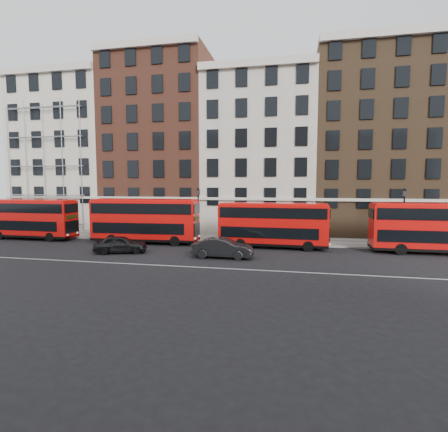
% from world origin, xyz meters
% --- Properties ---
extents(ground, '(120.00, 120.00, 0.00)m').
position_xyz_m(ground, '(0.00, 0.00, 0.00)').
color(ground, black).
rests_on(ground, ground).
extents(pavement, '(80.00, 5.00, 0.15)m').
position_xyz_m(pavement, '(0.00, 10.50, 0.07)').
color(pavement, slate).
rests_on(pavement, ground).
extents(kerb, '(80.00, 0.30, 0.16)m').
position_xyz_m(kerb, '(0.00, 8.00, 0.08)').
color(kerb, gray).
rests_on(kerb, ground).
extents(road_centre_line, '(70.00, 0.12, 0.01)m').
position_xyz_m(road_centre_line, '(0.00, -2.00, 0.01)').
color(road_centre_line, white).
rests_on(road_centre_line, ground).
extents(building_terrace, '(64.00, 11.95, 22.00)m').
position_xyz_m(building_terrace, '(-0.31, 17.88, 10.24)').
color(building_terrace, beige).
rests_on(building_terrace, ground).
extents(bus_a, '(10.08, 2.55, 4.22)m').
position_xyz_m(bus_a, '(-23.22, 6.55, 2.26)').
color(bus_a, red).
rests_on(bus_a, ground).
extents(bus_b, '(10.53, 2.97, 4.38)m').
position_xyz_m(bus_b, '(-10.16, 6.54, 2.35)').
color(bus_b, red).
rests_on(bus_b, ground).
extents(bus_c, '(9.88, 2.66, 4.12)m').
position_xyz_m(bus_c, '(2.30, 6.55, 2.21)').
color(bus_c, red).
rests_on(bus_c, ground).
extents(bus_d, '(10.14, 2.50, 4.25)m').
position_xyz_m(bus_d, '(15.72, 6.55, 2.28)').
color(bus_d, red).
rests_on(bus_d, ground).
extents(car_rear, '(4.70, 2.96, 1.49)m').
position_xyz_m(car_rear, '(-10.17, 1.65, 0.75)').
color(car_rear, black).
rests_on(car_rear, ground).
extents(car_front, '(4.83, 1.72, 1.59)m').
position_xyz_m(car_front, '(-1.28, 1.46, 0.79)').
color(car_front, black).
rests_on(car_front, ground).
extents(lamp_post_left, '(0.44, 0.44, 5.33)m').
position_xyz_m(lamp_post_left, '(-5.37, 8.89, 3.08)').
color(lamp_post_left, black).
rests_on(lamp_post_left, pavement).
extents(lamp_post_right, '(0.44, 0.44, 5.33)m').
position_xyz_m(lamp_post_right, '(14.04, 9.26, 3.08)').
color(lamp_post_right, black).
rests_on(lamp_post_right, pavement).
extents(iron_railings, '(6.60, 0.06, 1.00)m').
position_xyz_m(iron_railings, '(0.00, 12.70, 0.65)').
color(iron_railings, black).
rests_on(iron_railings, pavement).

